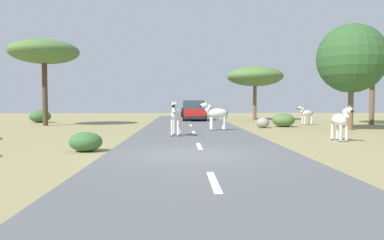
# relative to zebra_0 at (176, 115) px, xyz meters

# --- Properties ---
(ground_plane) EXTENTS (90.00, 90.00, 0.00)m
(ground_plane) POSITION_rel_zebra_0_xyz_m (0.49, -6.15, -1.02)
(ground_plane) COLOR #8E8456
(road) EXTENTS (6.00, 64.00, 0.05)m
(road) POSITION_rel_zebra_0_xyz_m (0.90, -6.15, -1.00)
(road) COLOR #56595B
(road) RESTS_ON ground_plane
(lane_markings) EXTENTS (0.16, 56.00, 0.01)m
(lane_markings) POSITION_rel_zebra_0_xyz_m (0.90, -7.15, -0.97)
(lane_markings) COLOR silver
(lane_markings) RESTS_ON road
(zebra_0) EXTENTS (0.57, 1.73, 1.63)m
(zebra_0) POSITION_rel_zebra_0_xyz_m (0.00, 0.00, 0.00)
(zebra_0) COLOR silver
(zebra_0) RESTS_ON road
(zebra_1) EXTENTS (1.68, 0.62, 1.59)m
(zebra_1) POSITION_rel_zebra_0_xyz_m (2.21, 3.38, -0.02)
(zebra_1) COLOR silver
(zebra_1) RESTS_ON road
(zebra_2) EXTENTS (0.54, 1.56, 1.48)m
(zebra_2) POSITION_rel_zebra_0_xyz_m (6.94, -2.07, -0.14)
(zebra_2) COLOR silver
(zebra_2) RESTS_ON ground_plane
(zebra_3) EXTENTS (1.37, 0.78, 1.37)m
(zebra_3) POSITION_rel_zebra_0_xyz_m (9.18, 8.88, -0.21)
(zebra_3) COLOR silver
(zebra_3) RESTS_ON ground_plane
(car_0) EXTENTS (2.04, 4.35, 1.74)m
(car_0) POSITION_rel_zebra_0_xyz_m (1.39, 15.13, -0.18)
(car_0) COLOR red
(car_0) RESTS_ON road
(car_1) EXTENTS (2.27, 4.46, 1.74)m
(car_1) POSITION_rel_zebra_0_xyz_m (1.37, 23.43, -0.18)
(car_1) COLOR black
(car_1) RESTS_ON road
(tree_0) EXTENTS (5.06, 5.06, 4.85)m
(tree_0) POSITION_rel_zebra_0_xyz_m (6.95, 16.23, 2.92)
(tree_0) COLOR brown
(tree_0) RESTS_ON ground_plane
(tree_1) EXTENTS (5.47, 5.47, 6.31)m
(tree_1) POSITION_rel_zebra_0_xyz_m (14.08, 9.16, 4.30)
(tree_1) COLOR brown
(tree_1) RESTS_ON ground_plane
(tree_2) EXTENTS (4.02, 4.02, 6.21)m
(tree_2) POSITION_rel_zebra_0_xyz_m (10.25, 4.21, 3.16)
(tree_2) COLOR brown
(tree_2) RESTS_ON ground_plane
(tree_5) EXTENTS (4.72, 4.72, 5.94)m
(tree_5) POSITION_rel_zebra_0_xyz_m (-9.18, 8.67, 4.05)
(tree_5) COLOR #4C3823
(tree_5) RESTS_ON ground_plane
(bush_0) EXTENTS (1.09, 0.98, 0.65)m
(bush_0) POSITION_rel_zebra_0_xyz_m (-2.91, -5.11, -0.70)
(bush_0) COLOR #386633
(bush_0) RESTS_ON ground_plane
(bush_1) EXTENTS (1.68, 1.51, 1.01)m
(bush_1) POSITION_rel_zebra_0_xyz_m (-11.04, 12.67, -0.52)
(bush_1) COLOR #386633
(bush_1) RESTS_ON ground_plane
(bush_2) EXTENTS (1.48, 1.33, 0.89)m
(bush_2) POSITION_rel_zebra_0_xyz_m (7.03, 6.97, -0.58)
(bush_2) COLOR #4C7038
(bush_2) RESTS_ON ground_plane
(rock_1) EXTENTS (0.83, 0.87, 0.65)m
(rock_1) POSITION_rel_zebra_0_xyz_m (5.43, 5.98, -0.70)
(rock_1) COLOR gray
(rock_1) RESTS_ON ground_plane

